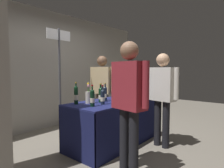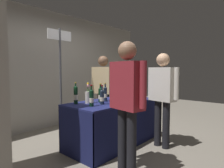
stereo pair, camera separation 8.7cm
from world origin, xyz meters
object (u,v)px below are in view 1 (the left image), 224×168
display_bottle_0 (101,94)px  wine_glass_near_vendor (120,92)px  tasting_table (112,114)px  flower_vase (88,96)px  taster_foreground_right (129,95)px  featured_wine_bottle (76,95)px  vendor_presenter (102,86)px  booth_signpost (60,71)px

display_bottle_0 → wine_glass_near_vendor: (0.68, 0.11, -0.03)m
tasting_table → wine_glass_near_vendor: wine_glass_near_vendor is taller
wine_glass_near_vendor → flower_vase: size_ratio=0.39×
display_bottle_0 → taster_foreground_right: 0.95m
taster_foreground_right → display_bottle_0: bearing=-14.8°
flower_vase → taster_foreground_right: taster_foreground_right is taller
featured_wine_bottle → vendor_presenter: size_ratio=0.22×
flower_vase → booth_signpost: size_ratio=0.16×
featured_wine_bottle → display_bottle_0: size_ratio=1.10×
featured_wine_bottle → taster_foreground_right: taster_foreground_right is taller
tasting_table → vendor_presenter: (0.49, 0.69, 0.43)m
tasting_table → display_bottle_0: display_bottle_0 is taller
vendor_presenter → taster_foreground_right: 1.85m
taster_foreground_right → booth_signpost: size_ratio=0.79×
featured_wine_bottle → taster_foreground_right: (-0.01, -1.03, 0.08)m
vendor_presenter → booth_signpost: bearing=-120.2°
wine_glass_near_vendor → taster_foreground_right: size_ratio=0.08×
featured_wine_bottle → taster_foreground_right: 1.03m
featured_wine_bottle → display_bottle_0: bearing=-24.2°
display_bottle_0 → taster_foreground_right: (-0.40, -0.85, 0.10)m
vendor_presenter → taster_foreground_right: taster_foreground_right is taller
flower_vase → tasting_table: bearing=-18.6°
taster_foreground_right → booth_signpost: bearing=2.5°
tasting_table → wine_glass_near_vendor: bearing=20.8°
tasting_table → wine_glass_near_vendor: 0.60m
vendor_presenter → wine_glass_near_vendor: bearing=-14.2°
flower_vase → taster_foreground_right: bearing=-101.3°
tasting_table → booth_signpost: size_ratio=0.78×
wine_glass_near_vendor → taster_foreground_right: 1.45m
display_bottle_0 → vendor_presenter: 0.95m
tasting_table → display_bottle_0: (-0.22, 0.07, 0.37)m
display_bottle_0 → booth_signpost: bearing=99.7°
featured_wine_bottle → tasting_table: bearing=-21.6°
vendor_presenter → booth_signpost: booth_signpost is taller
featured_wine_bottle → booth_signpost: booth_signpost is taller
featured_wine_bottle → booth_signpost: bearing=73.1°
flower_vase → vendor_presenter: 1.07m
featured_wine_bottle → wine_glass_near_vendor: 1.07m
display_bottle_0 → tasting_table: bearing=-16.6°
taster_foreground_right → booth_signpost: (0.24, 1.78, 0.30)m
featured_wine_bottle → display_bottle_0: featured_wine_bottle is taller
featured_wine_bottle → vendor_presenter: vendor_presenter is taller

